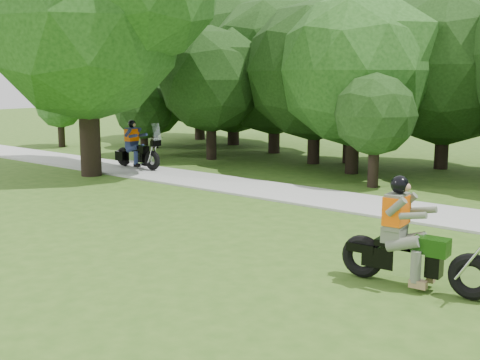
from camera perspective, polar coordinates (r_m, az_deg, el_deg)
The scene contains 4 objects.
ground at distance 8.90m, azimuth -5.89°, elevation -12.02°, with size 100.00×100.00×0.00m, color #325719.
walkway at distance 15.37m, azimuth 15.61°, elevation -2.81°, with size 60.00×2.20×0.06m, color #A6A6A1.
chopper_motorcycle at distance 9.88m, azimuth 15.62°, elevation -6.10°, with size 2.49×0.66×1.78m.
touring_motorcycle at distance 21.70m, azimuth -9.93°, elevation 2.77°, with size 2.22×0.63×1.70m.
Camera 1 is at (5.86, -5.83, 3.32)m, focal length 45.00 mm.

